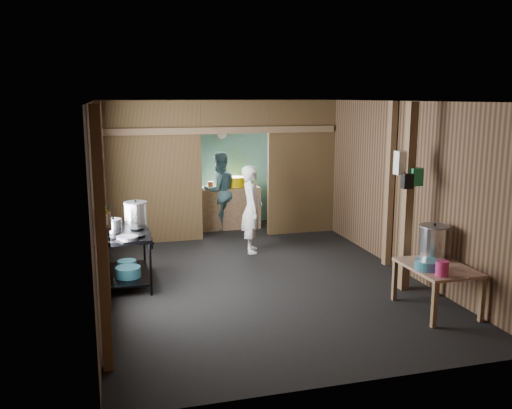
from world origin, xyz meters
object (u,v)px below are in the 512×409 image
object	(u,v)px
stove_pot_large	(136,213)
cook	(252,209)
stock_pot	(434,243)
gas_range	(127,257)
pink_bucket	(442,269)
prep_table	(436,288)
yellow_tub	(236,182)

from	to	relation	value
stove_pot_large	cook	bearing A→B (deg)	19.72
stove_pot_large	stock_pot	world-z (taller)	stove_pot_large
gas_range	pink_bucket	xyz separation A→B (m)	(3.53, -2.45, 0.29)
prep_table	pink_bucket	world-z (taller)	pink_bucket
gas_range	prep_table	bearing A→B (deg)	-29.46
gas_range	prep_table	distance (m)	4.26
yellow_tub	cook	distance (m)	1.87
cook	stock_pot	bearing A→B (deg)	-140.01
gas_range	pink_bucket	distance (m)	4.31
cook	prep_table	bearing A→B (deg)	-144.48
gas_range	prep_table	size ratio (longest dim) A/B	1.34
prep_table	stock_pot	xyz separation A→B (m)	(0.13, 0.32, 0.50)
prep_table	stove_pot_large	xyz separation A→B (m)	(-3.54, 2.50, 0.65)
gas_range	cook	distance (m)	2.46
pink_bucket	yellow_tub	world-z (taller)	yellow_tub
yellow_tub	stove_pot_large	bearing A→B (deg)	-130.00
yellow_tub	gas_range	bearing A→B (deg)	-128.00
pink_bucket	cook	world-z (taller)	cook
stove_pot_large	pink_bucket	xyz separation A→B (m)	(3.36, -2.86, -0.26)
stove_pot_large	pink_bucket	world-z (taller)	stove_pot_large
prep_table	cook	world-z (taller)	cook
gas_range	stove_pot_large	xyz separation A→B (m)	(0.17, 0.41, 0.55)
stove_pot_large	yellow_tub	xyz separation A→B (m)	(2.15, 2.56, 0.01)
yellow_tub	cook	size ratio (longest dim) A/B	0.24
stove_pot_large	prep_table	bearing A→B (deg)	-35.25
stock_pot	gas_range	bearing A→B (deg)	155.23
prep_table	pink_bucket	bearing A→B (deg)	-117.04
gas_range	prep_table	world-z (taller)	gas_range
prep_table	yellow_tub	bearing A→B (deg)	105.35
prep_table	pink_bucket	size ratio (longest dim) A/B	5.38
prep_table	pink_bucket	xyz separation A→B (m)	(-0.18, -0.36, 0.38)
gas_range	stock_pot	xyz separation A→B (m)	(3.84, -1.77, 0.40)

